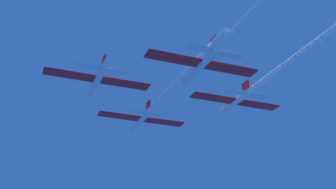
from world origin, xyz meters
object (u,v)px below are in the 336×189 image
jet_lead (159,101)px  jet_right_wing (260,84)px  jet_slot (228,38)px  jet_left_wing (110,58)px

jet_lead → jet_right_wing: 21.60m
jet_lead → jet_slot: size_ratio=1.14×
jet_lead → jet_right_wing: (16.42, -14.00, 0.77)m
jet_left_wing → jet_right_wing: bearing=-0.3°
jet_slot → jet_right_wing: bearing=44.1°
jet_left_wing → jet_slot: jet_left_wing is taller
jet_lead → jet_slot: jet_lead is taller
jet_left_wing → jet_slot: (15.24, -15.37, -1.31)m
jet_left_wing → jet_right_wing: size_ratio=0.99×
jet_right_wing → jet_slot: bearing=-135.9°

